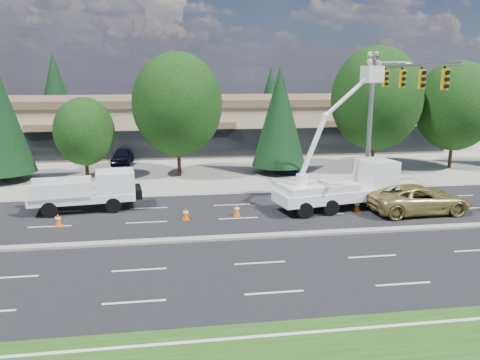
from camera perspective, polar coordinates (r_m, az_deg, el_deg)
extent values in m
plane|color=black|center=(22.98, 0.94, -7.05)|extent=(140.00, 140.00, 0.00)
cube|color=gray|center=(42.22, -3.45, 2.03)|extent=(140.00, 22.00, 0.01)
cube|color=gray|center=(22.96, 0.94, -6.91)|extent=(120.00, 0.55, 0.12)
cube|color=tan|center=(51.74, -4.46, 6.75)|extent=(50.00, 15.00, 5.00)
cube|color=brown|center=(51.54, -4.51, 9.68)|extent=(50.40, 15.40, 0.70)
cube|color=black|center=(44.39, -3.75, 4.50)|extent=(48.00, 0.12, 2.60)
cylinder|color=#332114|center=(39.13, -26.79, 0.43)|extent=(0.26, 0.26, 0.80)
cylinder|color=#332114|center=(37.54, -18.17, 1.65)|extent=(0.28, 0.28, 2.02)
ellipsoid|color=black|center=(37.16, -18.45, 5.64)|extent=(4.48, 4.48, 5.15)
cylinder|color=#332114|center=(36.88, -7.45, 2.84)|extent=(0.28, 0.28, 3.10)
ellipsoid|color=black|center=(36.43, -7.63, 9.12)|extent=(6.88, 6.88, 7.92)
cylinder|color=#332114|center=(38.06, 4.73, 1.45)|extent=(0.26, 0.26, 0.80)
cone|color=black|center=(37.48, 4.85, 7.72)|extent=(4.33, 4.33, 7.90)
cylinder|color=#332114|center=(40.40, 15.91, 3.44)|extent=(0.28, 0.28, 3.28)
ellipsoid|color=black|center=(39.98, 16.28, 9.51)|extent=(7.29, 7.29, 8.38)
cylinder|color=#332114|center=(43.75, 24.30, 3.24)|extent=(0.28, 0.28, 2.93)
ellipsoid|color=black|center=(43.37, 24.76, 8.22)|extent=(6.51, 6.51, 7.48)
cylinder|color=#332114|center=(65.40, -21.20, 5.31)|extent=(0.26, 0.26, 0.80)
cone|color=black|center=(65.02, -21.57, 9.94)|extent=(5.39, 5.39, 9.84)
cylinder|color=#332114|center=(63.78, -8.79, 5.84)|extent=(0.26, 0.26, 0.80)
cone|color=black|center=(63.39, -8.95, 10.62)|extent=(5.41, 5.41, 9.88)
cylinder|color=#332114|center=(65.20, 3.67, 6.11)|extent=(0.26, 0.26, 0.80)
cone|color=black|center=(64.86, 3.73, 9.90)|extent=(4.46, 4.46, 8.14)
cylinder|color=#332114|center=(68.70, 13.57, 6.11)|extent=(0.26, 0.26, 0.80)
cone|color=black|center=(68.35, 13.78, 10.09)|extent=(4.90, 4.90, 8.95)
cylinder|color=gray|center=(33.57, 15.53, 6.62)|extent=(0.32, 0.32, 9.00)
cylinder|color=gray|center=(28.92, 20.04, 12.99)|extent=(0.20, 10.00, 0.20)
cylinder|color=gray|center=(33.98, 18.01, 13.47)|extent=(2.60, 0.12, 0.12)
cube|color=gold|center=(31.60, 17.34, 11.72)|extent=(0.32, 0.22, 1.05)
cube|color=gold|center=(29.63, 19.19, 11.57)|extent=(0.32, 0.22, 1.05)
cube|color=gold|center=(27.69, 21.30, 11.39)|extent=(0.32, 0.22, 1.05)
cube|color=gold|center=(25.79, 23.73, 11.17)|extent=(0.32, 0.22, 1.05)
cube|color=white|center=(28.80, -18.59, -1.92)|extent=(6.12, 2.89, 0.44)
cube|color=white|center=(28.60, -14.95, -0.37)|extent=(2.41, 2.37, 1.47)
cube|color=black|center=(28.56, -13.70, 0.09)|extent=(0.31, 1.86, 0.98)
cube|color=white|center=(29.69, -20.84, -0.69)|extent=(3.35, 0.71, 1.08)
cube|color=white|center=(27.88, -21.16, -1.54)|extent=(3.35, 0.71, 1.08)
cube|color=white|center=(28.10, 11.62, -1.70)|extent=(7.60, 3.60, 0.64)
cube|color=white|center=(29.39, 16.27, 0.59)|extent=(2.22, 2.47, 1.83)
cube|color=black|center=(29.76, 17.36, 0.94)|extent=(0.43, 1.81, 1.10)
cube|color=white|center=(27.39, 9.54, -0.90)|extent=(4.72, 2.93, 0.46)
cylinder|color=white|center=(26.77, 7.53, -0.05)|extent=(0.64, 0.64, 0.73)
cube|color=white|center=(28.37, 15.81, 12.32)|extent=(1.15, 1.01, 0.99)
imported|color=beige|center=(28.26, 15.51, 13.08)|extent=(0.48, 0.64, 1.58)
imported|color=beige|center=(28.49, 16.19, 13.03)|extent=(0.74, 0.87, 1.58)
ellipsoid|color=white|center=(28.29, 15.61, 14.70)|extent=(0.24, 0.24, 0.16)
ellipsoid|color=white|center=(28.52, 16.29, 14.64)|extent=(0.24, 0.24, 0.16)
cube|color=#F05907|center=(26.47, -21.24, -5.22)|extent=(0.40, 0.40, 0.03)
cone|color=#F05907|center=(26.38, -21.29, -4.53)|extent=(0.36, 0.36, 0.70)
cylinder|color=white|center=(26.36, -21.31, -4.38)|extent=(0.29, 0.29, 0.10)
cube|color=#F05907|center=(25.94, -6.61, -4.79)|extent=(0.40, 0.40, 0.03)
cone|color=#F05907|center=(25.84, -6.63, -4.08)|extent=(0.36, 0.36, 0.70)
cylinder|color=white|center=(25.82, -6.63, -3.93)|extent=(0.29, 0.29, 0.10)
cube|color=#F05907|center=(26.45, -0.37, -4.36)|extent=(0.40, 0.40, 0.03)
cone|color=#F05907|center=(26.35, -0.37, -3.66)|extent=(0.36, 0.36, 0.70)
cylinder|color=white|center=(26.33, -0.37, -3.51)|extent=(0.29, 0.29, 0.10)
cube|color=#F05907|center=(28.19, 14.04, -3.67)|extent=(0.40, 0.40, 0.03)
cone|color=#F05907|center=(28.10, 14.07, -3.01)|extent=(0.36, 0.36, 0.70)
cylinder|color=white|center=(28.08, 14.08, -2.87)|extent=(0.29, 0.29, 0.10)
cube|color=#F05907|center=(30.36, 21.94, -3.06)|extent=(0.40, 0.40, 0.03)
cone|color=#F05907|center=(30.27, 22.00, -2.45)|extent=(0.36, 0.36, 0.70)
cylinder|color=white|center=(30.26, 22.01, -2.32)|extent=(0.29, 0.29, 0.10)
imported|color=tan|center=(28.73, 20.94, -2.19)|extent=(5.92, 2.90, 1.62)
imported|color=black|center=(43.16, -14.13, 2.84)|extent=(1.93, 4.21, 1.40)
imported|color=black|center=(39.09, 5.40, 2.37)|extent=(2.28, 5.20, 1.66)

